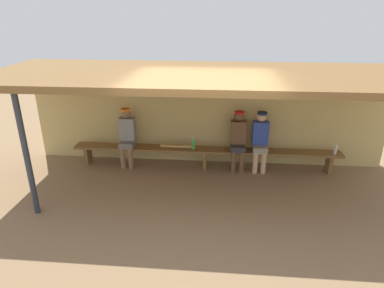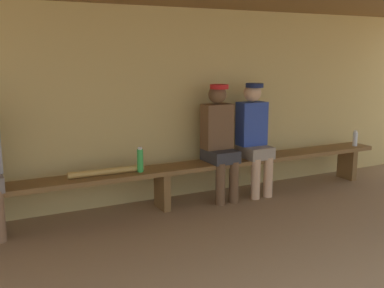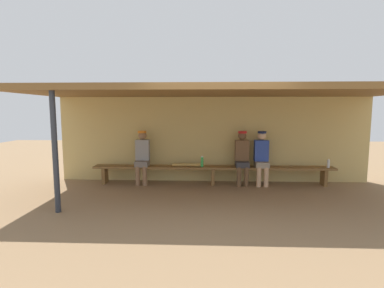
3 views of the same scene
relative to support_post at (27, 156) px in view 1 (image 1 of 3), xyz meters
name	(u,v)px [view 1 (image 1 of 3)]	position (x,y,z in m)	size (l,w,h in m)	color
ground_plane	(201,203)	(2.89, 0.55, -1.10)	(24.00, 24.00, 0.00)	#8C6D4C
back_wall	(207,116)	(2.89, 2.55, 0.00)	(8.00, 0.20, 2.20)	tan
dugout_roof	(204,76)	(2.89, 1.25, 1.16)	(8.00, 2.80, 0.12)	brown
support_post	(27,156)	(0.00, 0.00, 0.00)	(0.10, 0.10, 2.20)	#2D333D
bench	(205,152)	(2.89, 2.10, -0.71)	(6.00, 0.36, 0.46)	brown
player_in_blue	(127,134)	(1.12, 2.10, -0.35)	(0.34, 0.42, 1.34)	slate
player_in_white	(260,139)	(4.10, 2.10, -0.35)	(0.34, 0.42, 1.34)	gray
player_in_red	(238,138)	(3.62, 2.10, -0.35)	(0.34, 0.42, 1.34)	#333338
water_bottle_orange	(335,150)	(5.72, 2.05, -0.54)	(0.06, 0.06, 0.21)	silver
water_bottle_clear	(193,144)	(2.63, 2.05, -0.51)	(0.06, 0.06, 0.27)	green
baseball_bat	(178,147)	(2.28, 2.10, -0.61)	(0.07, 0.07, 0.80)	tan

